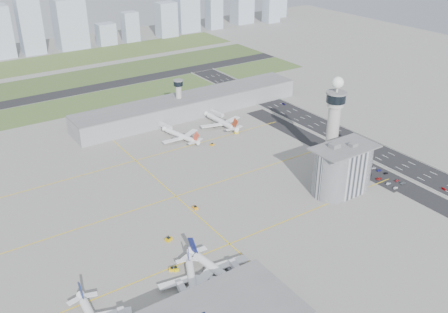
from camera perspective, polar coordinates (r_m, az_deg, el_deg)
ground at (r=314.46m, az=3.57°, el=-4.82°), size 1000.00×1000.00×0.00m
grass_strip_0 at (r=488.33m, az=-14.61°, el=6.14°), size 480.00×50.00×0.08m
grass_strip_1 at (r=556.39m, az=-17.36°, el=8.28°), size 480.00×60.00×0.08m
grass_strip_2 at (r=630.72m, az=-19.65°, el=10.03°), size 480.00×70.00×0.08m
runway at (r=521.66m, az=-16.06°, el=7.27°), size 480.00×22.00×0.10m
highway at (r=387.49m, az=17.26°, el=0.34°), size 28.00×500.00×0.10m
barrier_left at (r=377.24m, az=15.90°, el=-0.11°), size 0.60×500.00×1.20m
barrier_right at (r=397.51m, az=18.58°, el=0.91°), size 0.60×500.00×1.20m
landside_road at (r=364.17m, az=15.91°, el=-1.20°), size 18.00×260.00×0.08m
parking_lot at (r=356.24m, az=17.13°, el=-2.03°), size 20.00×44.00×0.10m
taxiway_line_h_0 at (r=274.69m, az=0.64°, el=-9.97°), size 260.00×0.60×0.01m
taxiway_line_h_1 at (r=317.55m, az=-5.52°, el=-4.56°), size 260.00×0.60×0.01m
taxiway_line_h_2 at (r=365.26m, az=-10.07°, el=-0.46°), size 260.00×0.60×0.01m
taxiway_line_v at (r=317.55m, az=-5.52°, el=-4.56°), size 0.60×260.00×0.01m
control_tower at (r=348.00m, az=12.45°, el=4.26°), size 14.00×14.00×64.50m
secondary_tower at (r=435.74m, az=-5.20°, el=7.07°), size 8.60×8.60×31.90m
admin_building at (r=324.34m, az=13.36°, el=-1.40°), size 42.00×24.00×33.50m
terminal_pier at (r=442.39m, az=-3.88°, el=5.92°), size 210.00×32.00×15.80m
airplane_near_b at (r=244.78m, az=-3.67°, el=-13.73°), size 46.19×49.07×10.88m
airplane_near_c at (r=249.02m, az=-0.60°, el=-12.56°), size 45.13×50.87×12.77m
airplane_far_a at (r=392.15m, az=-5.06°, el=2.75°), size 43.63×48.28×11.59m
airplane_far_b at (r=416.22m, az=-0.42°, el=4.40°), size 40.45×47.10×12.83m
jet_bridge_near_1 at (r=235.15m, az=-3.92°, el=-16.62°), size 5.39×14.31×5.70m
jet_bridge_near_2 at (r=247.27m, az=2.27°, el=-13.99°), size 5.39×14.31×5.70m
jet_bridge_far_0 at (r=414.60m, az=-7.27°, el=3.55°), size 5.39×14.31×5.70m
jet_bridge_far_1 at (r=437.19m, az=-1.43°, el=5.01°), size 5.39×14.31×5.70m
tug_0 at (r=258.09m, az=-5.95°, el=-12.65°), size 3.90×3.50×1.88m
tug_1 at (r=258.10m, az=-5.56°, el=-12.62°), size 2.85×3.74×1.98m
tug_2 at (r=278.30m, az=-6.35°, el=-9.34°), size 4.19×3.42×2.11m
tug_3 at (r=303.67m, az=-3.30°, el=-5.84°), size 2.37×3.44×1.99m
tug_4 at (r=382.59m, az=-1.36°, el=1.41°), size 3.31×2.57×1.73m
tug_5 at (r=403.21m, az=1.41°, el=2.79°), size 3.78×2.95×1.97m
car_lot_0 at (r=342.77m, az=19.02°, el=-3.40°), size 4.02×2.08×1.31m
car_lot_1 at (r=346.45m, az=18.28°, el=-2.94°), size 4.08×1.76×1.31m
car_lot_2 at (r=350.64m, az=17.28°, el=-2.42°), size 4.53×2.20×1.24m
car_lot_3 at (r=353.56m, az=16.21°, el=-2.01°), size 4.54×2.40×1.25m
car_lot_4 at (r=359.52m, az=15.34°, el=-1.41°), size 3.32×1.47×1.11m
car_lot_5 at (r=363.12m, az=14.50°, el=-1.00°), size 3.69×1.62×1.18m
car_lot_6 at (r=350.20m, az=19.76°, el=-2.87°), size 4.45×2.27×1.20m
car_lot_7 at (r=352.19m, az=19.17°, el=-2.60°), size 4.13×2.24×1.14m
car_lot_8 at (r=359.32m, az=18.01°, el=-1.81°), size 3.54×1.76×1.16m
car_lot_9 at (r=361.58m, az=17.30°, el=-1.51°), size 3.65×1.37×1.19m
car_lot_10 at (r=363.94m, az=16.73°, el=-1.25°), size 4.18×2.46×1.09m
car_lot_11 at (r=368.08m, az=15.90°, el=-0.80°), size 4.22×2.28×1.16m
car_hw_0 at (r=352.96m, az=23.83°, el=-3.40°), size 1.77×3.79×1.26m
car_hw_1 at (r=409.65m, az=13.06°, el=2.42°), size 1.58×3.75×1.20m
car_hw_2 at (r=467.42m, az=6.83°, el=5.98°), size 2.32×4.42×1.19m
car_hw_4 at (r=505.06m, az=0.97°, el=7.75°), size 1.82×3.63×1.19m
skyline_bldg_8 at (r=670.63m, az=-21.41°, el=14.37°), size 26.33×21.06×83.39m
skyline_bldg_9 at (r=685.87m, az=-17.18°, el=14.31°), size 36.96×29.57×62.11m
skyline_bldg_10 at (r=694.91m, az=-13.33°, el=13.46°), size 23.01×18.41×27.75m
skyline_bldg_11 at (r=706.22m, az=-10.66°, el=14.37°), size 20.22×16.18×38.97m
skyline_bldg_12 at (r=726.24m, az=-6.61°, el=15.29°), size 26.14×20.92×46.89m
skyline_bldg_13 at (r=751.92m, az=-4.38°, el=17.10°), size 32.26×25.81×81.20m
skyline_bldg_14 at (r=769.34m, az=-1.16°, el=16.91°), size 21.59×17.28×68.75m
skyline_bldg_15 at (r=809.56m, az=2.09°, el=17.19°), size 30.25×24.20×63.40m
skyline_bldg_17 at (r=865.45m, az=6.22°, el=16.93°), size 22.64×18.11×41.06m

